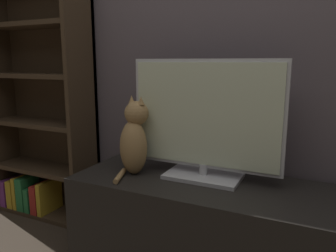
# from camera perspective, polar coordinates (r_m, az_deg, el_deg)

# --- Properties ---
(wall_back) EXTENTS (4.80, 0.05, 2.60)m
(wall_back) POSITION_cam_1_polar(r_m,az_deg,el_deg) (1.91, 10.93, 16.61)
(wall_back) COLOR #564C51
(wall_back) RESTS_ON ground_plane
(tv_stand) EXTENTS (1.44, 0.54, 0.50)m
(tv_stand) POSITION_cam_1_polar(r_m,az_deg,el_deg) (1.82, 6.96, -17.23)
(tv_stand) COLOR black
(tv_stand) RESTS_ON ground_plane
(tv) EXTENTS (0.81, 0.24, 0.63)m
(tv) POSITION_cam_1_polar(r_m,az_deg,el_deg) (1.71, 6.40, 0.79)
(tv) COLOR #B7B7BC
(tv) RESTS_ON tv_stand
(cat) EXTENTS (0.19, 0.30, 0.43)m
(cat) POSITION_cam_1_polar(r_m,az_deg,el_deg) (1.80, -5.86, -2.35)
(cat) COLOR #997547
(cat) RESTS_ON tv_stand
(bookshelf) EXTENTS (0.80, 0.28, 1.70)m
(bookshelf) POSITION_cam_1_polar(r_m,az_deg,el_deg) (2.52, -21.03, 2.46)
(bookshelf) COLOR #3D2D1E
(bookshelf) RESTS_ON ground_plane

